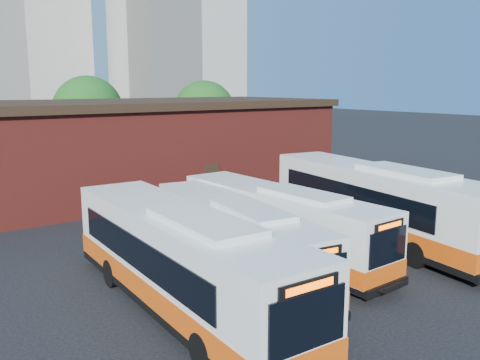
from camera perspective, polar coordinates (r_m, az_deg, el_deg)
ground at (r=21.15m, az=10.63°, el=-10.18°), size 220.00×220.00×0.00m
bus_west at (r=17.05m, az=-6.59°, el=-9.45°), size 3.05×13.07×3.54m
bus_midwest at (r=19.94m, az=-0.57°, el=-7.01°), size 3.77×11.51×3.09m
bus_mideast at (r=22.19m, az=4.46°, el=-5.12°), size 2.88×11.73×3.17m
bus_east at (r=25.44m, az=15.21°, el=-2.82°), size 4.53×13.94×3.74m
depot_building at (r=36.76m, az=-12.29°, el=3.81°), size 28.60×12.60×6.40m
tree_mid at (r=50.37m, az=-16.67°, el=7.45°), size 6.56×6.56×8.36m
tree_east at (r=52.39m, az=-4.02°, el=7.70°), size 6.24×6.24×7.96m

